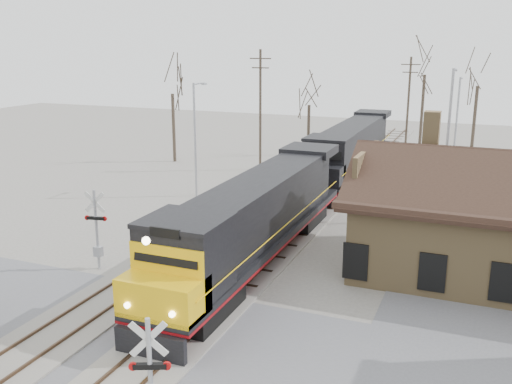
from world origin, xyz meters
TOP-DOWN VIEW (x-y plane):
  - ground at (0.00, 0.00)m, footprint 140.00×140.00m
  - road at (0.00, 0.00)m, footprint 60.00×9.00m
  - track_main at (0.00, 15.00)m, footprint 3.40×90.00m
  - track_siding at (-4.50, 15.00)m, footprint 3.40×90.00m
  - depot at (11.99, 12.00)m, footprint 15.20×9.31m
  - locomotive_lead at (0.00, 8.67)m, footprint 3.17×21.22m
  - locomotive_trailing at (0.00, 30.17)m, footprint 3.17×21.22m
  - crossbuck_far at (-7.21, 5.24)m, footprint 1.19×0.33m
  - streetlight_a at (-9.38, 20.14)m, footprint 0.25×2.04m
  - streetlight_b at (8.43, 20.48)m, footprint 0.25×2.04m
  - streetlight_c at (8.08, 36.74)m, footprint 0.25×2.04m
  - utility_pole_a at (-8.33, 30.44)m, footprint 2.00×0.24m
  - utility_pole_b at (2.63, 45.53)m, footprint 2.00×0.24m
  - tree_a at (-17.50, 30.76)m, footprint 4.39×4.39m
  - tree_b at (-6.40, 39.05)m, footprint 3.43×3.43m
  - tree_c at (3.97, 46.86)m, footprint 5.34×5.34m
  - tree_d at (9.42, 43.12)m, footprint 4.82×4.82m

SIDE VIEW (x-z plane):
  - ground at x=0.00m, z-range 0.00..0.00m
  - road at x=0.00m, z-range 0.00..0.03m
  - track_main at x=0.00m, z-range -0.05..0.19m
  - track_siding at x=-4.50m, z-range -0.05..0.19m
  - crossbuck_far at x=-7.21m, z-range -0.14..4.07m
  - depot at x=11.99m, z-range -1.54..6.36m
  - locomotive_trailing at x=0.00m, z-range 0.25..4.71m
  - locomotive_lead at x=0.00m, z-range 0.12..4.83m
  - streetlight_c at x=8.08m, z-range 0.53..8.92m
  - streetlight_a at x=-9.38m, z-range 0.53..9.03m
  - utility_pole_b at x=2.63m, z-range 0.23..10.12m
  - streetlight_b at x=8.43m, z-range 0.54..10.35m
  - utility_pole_a at x=-8.33m, z-range 0.23..11.00m
  - tree_b at x=-6.40m, z-range 1.77..10.17m
  - tree_a at x=-17.50m, z-range 2.28..13.03m
  - tree_d at x=9.42m, z-range 2.51..14.33m
  - tree_c at x=3.97m, z-range 2.78..15.86m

